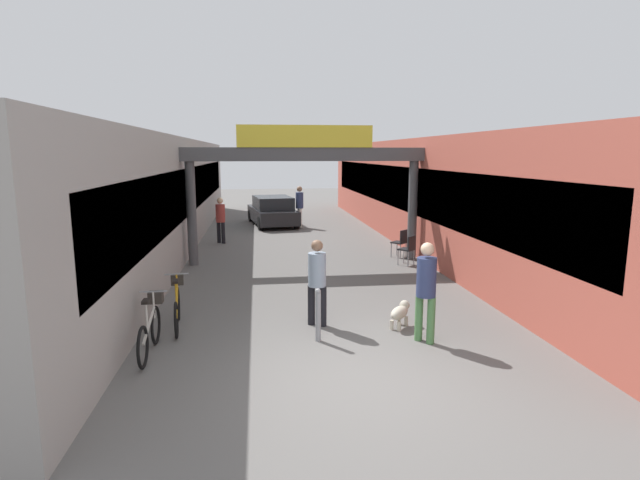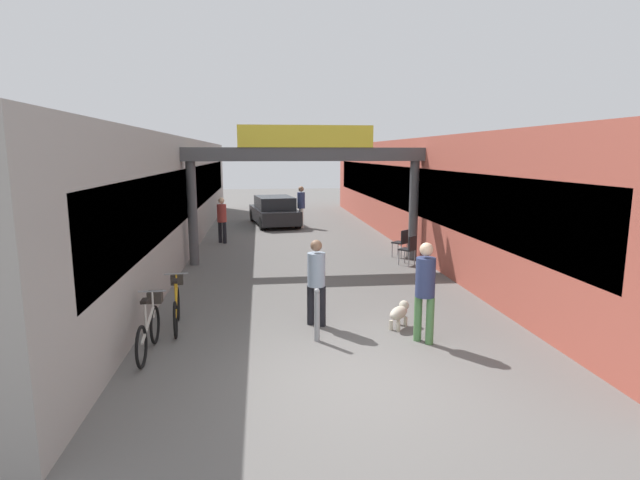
{
  "view_description": "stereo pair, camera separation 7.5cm",
  "coord_description": "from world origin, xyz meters",
  "px_view_note": "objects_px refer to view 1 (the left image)",
  "views": [
    {
      "loc": [
        -1.42,
        -6.82,
        3.29
      ],
      "look_at": [
        0.0,
        4.48,
        1.3
      ],
      "focal_mm": 28.0,
      "sensor_mm": 36.0,
      "label": 1
    },
    {
      "loc": [
        -1.35,
        -6.83,
        3.29
      ],
      "look_at": [
        0.0,
        4.48,
        1.3
      ],
      "focal_mm": 28.0,
      "sensor_mm": 36.0,
      "label": 2
    }
  ],
  "objects_px": {
    "pedestrian_elderly_walking": "(300,204)",
    "cafe_chair_black_nearer": "(409,247)",
    "pedestrian_companion": "(317,277)",
    "pedestrian_carrying_crate": "(221,217)",
    "cafe_chair_black_farther": "(401,241)",
    "bicycle_silver_nearest": "(151,327)",
    "bollard_post_metal": "(318,314)",
    "bicycle_orange_second": "(177,305)",
    "dog_on_leash": "(400,312)",
    "pedestrian_with_dog": "(426,285)",
    "parked_car_black": "(273,211)"
  },
  "relations": [
    {
      "from": "parked_car_black",
      "to": "pedestrian_carrying_crate",
      "type": "bearing_deg",
      "value": -114.55
    },
    {
      "from": "bollard_post_metal",
      "to": "cafe_chair_black_farther",
      "type": "distance_m",
      "value": 7.68
    },
    {
      "from": "bicycle_orange_second",
      "to": "parked_car_black",
      "type": "distance_m",
      "value": 13.75
    },
    {
      "from": "bicycle_orange_second",
      "to": "cafe_chair_black_farther",
      "type": "height_order",
      "value": "bicycle_orange_second"
    },
    {
      "from": "pedestrian_companion",
      "to": "pedestrian_carrying_crate",
      "type": "relative_size",
      "value": 0.99
    },
    {
      "from": "pedestrian_carrying_crate",
      "to": "bicycle_silver_nearest",
      "type": "distance_m",
      "value": 10.34
    },
    {
      "from": "bicycle_orange_second",
      "to": "bicycle_silver_nearest",
      "type": "bearing_deg",
      "value": -101.07
    },
    {
      "from": "pedestrian_with_dog",
      "to": "cafe_chair_black_farther",
      "type": "distance_m",
      "value": 7.32
    },
    {
      "from": "bicycle_orange_second",
      "to": "cafe_chair_black_farther",
      "type": "relative_size",
      "value": 1.89
    },
    {
      "from": "bollard_post_metal",
      "to": "parked_car_black",
      "type": "xyz_separation_m",
      "value": [
        -0.33,
        14.63,
        0.16
      ]
    },
    {
      "from": "pedestrian_companion",
      "to": "pedestrian_elderly_walking",
      "type": "height_order",
      "value": "pedestrian_elderly_walking"
    },
    {
      "from": "pedestrian_companion",
      "to": "pedestrian_elderly_walking",
      "type": "bearing_deg",
      "value": 86.6
    },
    {
      "from": "bicycle_orange_second",
      "to": "parked_car_black",
      "type": "xyz_separation_m",
      "value": [
        2.25,
        13.56,
        0.21
      ]
    },
    {
      "from": "dog_on_leash",
      "to": "cafe_chair_black_nearer",
      "type": "relative_size",
      "value": 0.72
    },
    {
      "from": "pedestrian_elderly_walking",
      "to": "parked_car_black",
      "type": "relative_size",
      "value": 0.44
    },
    {
      "from": "pedestrian_carrying_crate",
      "to": "cafe_chair_black_nearer",
      "type": "height_order",
      "value": "pedestrian_carrying_crate"
    },
    {
      "from": "pedestrian_carrying_crate",
      "to": "cafe_chair_black_farther",
      "type": "relative_size",
      "value": 1.9
    },
    {
      "from": "pedestrian_companion",
      "to": "pedestrian_carrying_crate",
      "type": "distance_m",
      "value": 9.65
    },
    {
      "from": "dog_on_leash",
      "to": "bollard_post_metal",
      "type": "height_order",
      "value": "bollard_post_metal"
    },
    {
      "from": "pedestrian_elderly_walking",
      "to": "bollard_post_metal",
      "type": "bearing_deg",
      "value": -93.53
    },
    {
      "from": "pedestrian_with_dog",
      "to": "cafe_chair_black_nearer",
      "type": "distance_m",
      "value": 6.19
    },
    {
      "from": "pedestrian_carrying_crate",
      "to": "bollard_post_metal",
      "type": "relative_size",
      "value": 1.76
    },
    {
      "from": "bicycle_silver_nearest",
      "to": "cafe_chair_black_farther",
      "type": "bearing_deg",
      "value": 47.92
    },
    {
      "from": "pedestrian_carrying_crate",
      "to": "bicycle_orange_second",
      "type": "distance_m",
      "value": 9.1
    },
    {
      "from": "bollard_post_metal",
      "to": "bicycle_orange_second",
      "type": "bearing_deg",
      "value": 157.44
    },
    {
      "from": "bicycle_orange_second",
      "to": "bollard_post_metal",
      "type": "height_order",
      "value": "bicycle_orange_second"
    },
    {
      "from": "dog_on_leash",
      "to": "bollard_post_metal",
      "type": "bearing_deg",
      "value": -162.55
    },
    {
      "from": "pedestrian_with_dog",
      "to": "pedestrian_carrying_crate",
      "type": "relative_size",
      "value": 1.06
    },
    {
      "from": "bicycle_silver_nearest",
      "to": "bollard_post_metal",
      "type": "height_order",
      "value": "bicycle_silver_nearest"
    },
    {
      "from": "pedestrian_elderly_walking",
      "to": "cafe_chair_black_farther",
      "type": "relative_size",
      "value": 2.07
    },
    {
      "from": "pedestrian_elderly_walking",
      "to": "bicycle_silver_nearest",
      "type": "relative_size",
      "value": 1.09
    },
    {
      "from": "pedestrian_companion",
      "to": "dog_on_leash",
      "type": "xyz_separation_m",
      "value": [
        1.57,
        -0.3,
        -0.66
      ]
    },
    {
      "from": "pedestrian_carrying_crate",
      "to": "dog_on_leash",
      "type": "relative_size",
      "value": 2.64
    },
    {
      "from": "pedestrian_with_dog",
      "to": "pedestrian_companion",
      "type": "xyz_separation_m",
      "value": [
        -1.77,
        1.1,
        -0.07
      ]
    },
    {
      "from": "pedestrian_elderly_walking",
      "to": "cafe_chair_black_nearer",
      "type": "relative_size",
      "value": 2.07
    },
    {
      "from": "dog_on_leash",
      "to": "bicycle_orange_second",
      "type": "bearing_deg",
      "value": 172.53
    },
    {
      "from": "pedestrian_elderly_walking",
      "to": "bicycle_orange_second",
      "type": "height_order",
      "value": "pedestrian_elderly_walking"
    },
    {
      "from": "bicycle_orange_second",
      "to": "cafe_chair_black_nearer",
      "type": "xyz_separation_m",
      "value": [
        5.98,
        4.62,
        0.1
      ]
    },
    {
      "from": "dog_on_leash",
      "to": "bicycle_orange_second",
      "type": "xyz_separation_m",
      "value": [
        -4.23,
        0.55,
        0.14
      ]
    },
    {
      "from": "pedestrian_carrying_crate",
      "to": "bicycle_orange_second",
      "type": "height_order",
      "value": "pedestrian_carrying_crate"
    },
    {
      "from": "bicycle_silver_nearest",
      "to": "cafe_chair_black_farther",
      "type": "xyz_separation_m",
      "value": [
        6.32,
        7.0,
        0.1
      ]
    },
    {
      "from": "bollard_post_metal",
      "to": "parked_car_black",
      "type": "bearing_deg",
      "value": 91.29
    },
    {
      "from": "pedestrian_elderly_walking",
      "to": "bicycle_silver_nearest",
      "type": "height_order",
      "value": "pedestrian_elderly_walking"
    },
    {
      "from": "pedestrian_with_dog",
      "to": "cafe_chair_black_nearer",
      "type": "height_order",
      "value": "pedestrian_with_dog"
    },
    {
      "from": "pedestrian_carrying_crate",
      "to": "cafe_chair_black_farther",
      "type": "height_order",
      "value": "pedestrian_carrying_crate"
    },
    {
      "from": "bicycle_orange_second",
      "to": "cafe_chair_black_nearer",
      "type": "height_order",
      "value": "bicycle_orange_second"
    },
    {
      "from": "pedestrian_elderly_walking",
      "to": "parked_car_black",
      "type": "height_order",
      "value": "pedestrian_elderly_walking"
    },
    {
      "from": "bicycle_silver_nearest",
      "to": "pedestrian_with_dog",
      "type": "bearing_deg",
      "value": -1.4
    },
    {
      "from": "dog_on_leash",
      "to": "pedestrian_carrying_crate",
      "type": "bearing_deg",
      "value": 112.66
    },
    {
      "from": "bollard_post_metal",
      "to": "cafe_chair_black_nearer",
      "type": "relative_size",
      "value": 1.08
    }
  ]
}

